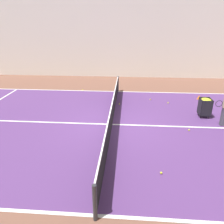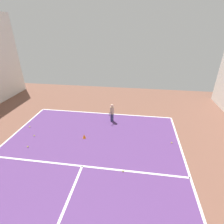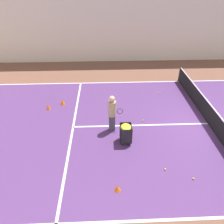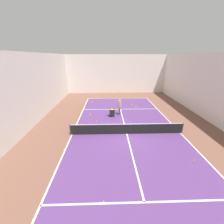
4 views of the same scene
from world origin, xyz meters
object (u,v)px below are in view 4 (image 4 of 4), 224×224
at_px(training_cone_0, 92,102).
at_px(training_cone_1, 90,114).
at_px(tennis_net, 127,129).
at_px(ball_cart, 112,111).
at_px(coach_at_net, 120,106).

bearing_deg(training_cone_0, training_cone_1, -86.57).
height_order(tennis_net, ball_cart, tennis_net).
height_order(ball_cart, training_cone_0, ball_cart).
bearing_deg(ball_cart, coach_at_net, 31.38).
bearing_deg(training_cone_1, coach_at_net, 0.72).
xyz_separation_m(tennis_net, training_cone_0, (-3.94, 9.50, -0.38)).
xyz_separation_m(coach_at_net, training_cone_0, (-3.67, 4.79, -0.92)).
height_order(coach_at_net, training_cone_1, coach_at_net).
xyz_separation_m(tennis_net, coach_at_net, (-0.27, 4.71, 0.53)).
bearing_deg(coach_at_net, tennis_net, 3.73).
bearing_deg(tennis_net, training_cone_0, 112.56).
distance_m(coach_at_net, ball_cart, 1.13).
bearing_deg(ball_cart, training_cone_1, 168.58).
bearing_deg(tennis_net, training_cone_1, 128.07).
relative_size(tennis_net, ball_cart, 11.12).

